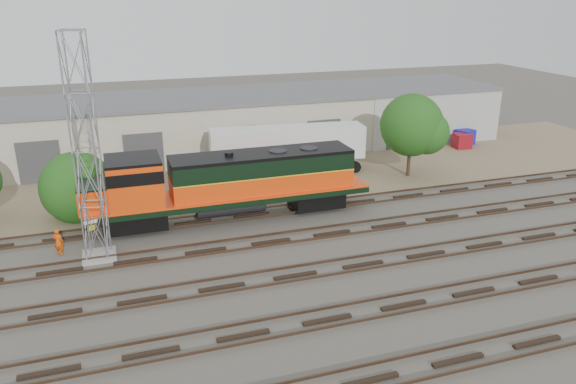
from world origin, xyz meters
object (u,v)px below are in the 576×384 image
object	(u,v)px
worker	(58,242)
signal_tower	(87,154)
locomotive	(225,183)
semi_trailer	(291,144)

from	to	relation	value
worker	signal_tower	bearing A→B (deg)	178.62
locomotive	worker	xyz separation A→B (m)	(-10.32, -2.22, -1.75)
semi_trailer	locomotive	bearing A→B (deg)	-125.40
locomotive	signal_tower	xyz separation A→B (m)	(-8.16, -3.27, 3.58)
locomotive	worker	distance (m)	10.70
worker	semi_trailer	xyz separation A→B (m)	(17.66, 10.39, 1.63)
locomotive	worker	world-z (taller)	locomotive
signal_tower	semi_trailer	xyz separation A→B (m)	(15.50, 11.44, -3.69)
locomotive	worker	bearing A→B (deg)	-167.85
semi_trailer	signal_tower	bearing A→B (deg)	-137.04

